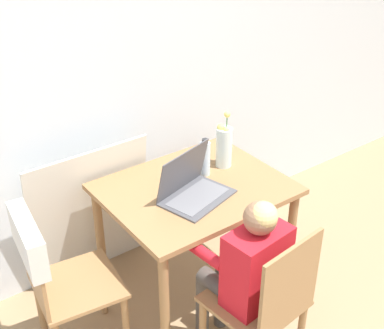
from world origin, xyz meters
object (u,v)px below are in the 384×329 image
(person_seated, at_px, (247,265))
(laptop, at_px, (192,186))
(chair_occupied, at_px, (265,304))
(flower_vase, at_px, (224,146))
(water_bottle, at_px, (205,158))
(chair_spare, at_px, (49,267))

(person_seated, xyz_separation_m, laptop, (0.04, 0.49, 0.17))
(chair_occupied, bearing_deg, person_seated, -90.00)
(laptop, relative_size, flower_vase, 1.27)
(chair_occupied, relative_size, laptop, 2.04)
(person_seated, height_order, water_bottle, person_seated)
(chair_occupied, relative_size, person_seated, 0.87)
(laptop, bearing_deg, water_bottle, 19.77)
(chair_occupied, xyz_separation_m, laptop, (0.03, 0.61, 0.32))
(chair_occupied, height_order, person_seated, person_seated)
(person_seated, bearing_deg, water_bottle, -116.18)
(chair_occupied, bearing_deg, chair_spare, -47.84)
(laptop, relative_size, water_bottle, 1.92)
(chair_occupied, relative_size, water_bottle, 3.91)
(chair_occupied, bearing_deg, flower_vase, -121.40)
(laptop, bearing_deg, person_seated, -110.14)
(person_seated, distance_m, laptop, 0.52)
(flower_vase, relative_size, water_bottle, 1.51)
(chair_spare, distance_m, flower_vase, 1.15)
(person_seated, relative_size, laptop, 2.34)
(chair_occupied, distance_m, laptop, 0.69)
(chair_spare, xyz_separation_m, laptop, (0.78, -0.06, 0.18))
(chair_spare, bearing_deg, water_bottle, -78.30)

